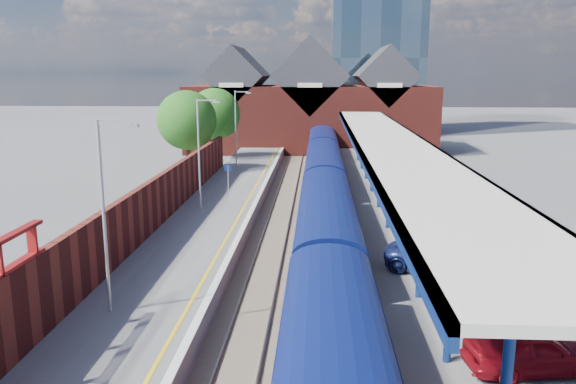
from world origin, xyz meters
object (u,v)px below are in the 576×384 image
Objects in this scene: train at (325,190)px; lamp_post_b at (107,206)px; platform_sign at (228,177)px; parked_car_red at (533,350)px; parked_car_blue at (441,257)px; parked_car_dark at (496,269)px; lamp_post_d at (237,124)px; lamp_post_c at (201,147)px.

lamp_post_b reaches higher than train.
platform_sign is 0.64× the size of parked_car_red.
train is at bearing 7.55° from parked_car_red.
platform_sign is at bearing 85.67° from lamp_post_b.
parked_car_red is at bearing -154.07° from parked_car_blue.
train is 14.96m from parked_car_dark.
lamp_post_d is 1.75× the size of parked_car_dark.
lamp_post_c is 17.28m from parked_car_blue.
platform_sign is at bearing 49.48° from parked_car_dark.
lamp_post_c is (0.00, 16.00, 0.00)m from lamp_post_b.
lamp_post_b is 14.51m from parked_car_red.
train is 18.94m from lamp_post_b.
parked_car_blue is (-2.04, 1.12, 0.09)m from parked_car_dark.
parked_car_dark is (1.16, 7.25, -0.09)m from parked_car_red.
lamp_post_d is (0.00, 32.00, 0.00)m from lamp_post_b.
lamp_post_c and lamp_post_d have the same top height.
lamp_post_b reaches higher than parked_car_blue.
parked_car_dark is at bearing 14.29° from lamp_post_b.
parked_car_blue is (4.96, -12.09, -0.45)m from train.
lamp_post_b reaches higher than platform_sign.
parked_car_red is at bearing -60.11° from platform_sign.
train is at bearing -62.37° from lamp_post_d.
parked_car_dark is at bearing -62.05° from train.
lamp_post_b is at bearing -94.33° from platform_sign.
lamp_post_b is 1.00× the size of lamp_post_d.
platform_sign reaches higher than parked_car_red.
lamp_post_d is 1.78× the size of parked_car_red.
lamp_post_b is at bearing -90.00° from lamp_post_c.
parked_car_blue is (11.46, -13.10, -1.02)m from platform_sign.
parked_car_blue is at bearing 20.92° from lamp_post_b.
parked_car_dark is at bearing -39.42° from lamp_post_c.
train is at bearing 7.20° from lamp_post_c.
lamp_post_c is at bearing 69.06° from parked_car_blue.
parked_car_dark is at bearing -46.48° from platform_sign.
parked_car_red is 7.34m from parked_car_dark.
lamp_post_b and lamp_post_d have the same top height.
lamp_post_d reaches higher than platform_sign.
lamp_post_b is 16.00m from lamp_post_c.
lamp_post_d is at bearing 12.72° from parked_car_red.
train is at bearing -8.83° from platform_sign.
lamp_post_b is 1.46× the size of parked_car_blue.
lamp_post_b is 18.20m from platform_sign.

